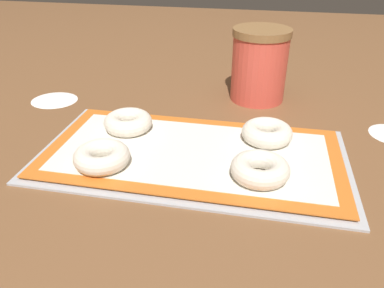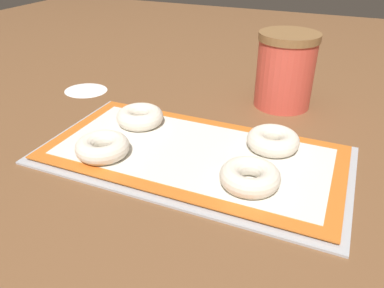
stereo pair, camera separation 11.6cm
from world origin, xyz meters
name	(u,v)px [view 1 (the left image)]	position (x,y,z in m)	size (l,w,h in m)	color
ground_plane	(189,156)	(0.00, 0.00, 0.00)	(2.80, 2.80, 0.00)	brown
baking_tray	(192,155)	(0.01, 0.00, 0.00)	(0.54, 0.28, 0.01)	#B2B5BA
baking_mat	(192,153)	(0.01, 0.00, 0.01)	(0.51, 0.26, 0.00)	orange
bagel_front_left	(102,157)	(-0.13, -0.07, 0.03)	(0.09, 0.09, 0.03)	silver
bagel_front_right	(260,169)	(0.12, -0.06, 0.03)	(0.09, 0.09, 0.03)	silver
bagel_back_left	(128,122)	(-0.13, 0.06, 0.03)	(0.09, 0.09, 0.03)	silver
bagel_back_right	(267,133)	(0.13, 0.07, 0.03)	(0.09, 0.09, 0.03)	silver
flour_canister	(259,65)	(0.10, 0.29, 0.08)	(0.13, 0.13, 0.16)	#DB4C3D
flour_patch_far	(54,100)	(-0.36, 0.18, 0.00)	(0.11, 0.10, 0.00)	white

